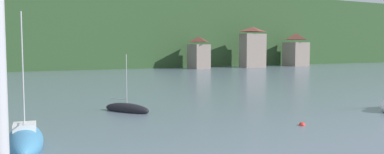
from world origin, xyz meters
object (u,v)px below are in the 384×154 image
(shore_building_west, at_px, (199,53))
(shore_building_central, at_px, (296,50))
(sailboat_mid_7, at_px, (25,141))
(shore_building_westcentral, at_px, (253,48))
(mooring_buoy_near, at_px, (302,125))
(sailboat_mid_8, at_px, (127,109))

(shore_building_west, height_order, shore_building_central, shore_building_central)
(shore_building_west, height_order, sailboat_mid_7, shore_building_west)
(shore_building_west, xyz_separation_m, shore_building_westcentral, (14.72, -0.79, 1.25))
(sailboat_mid_7, xyz_separation_m, mooring_buoy_near, (15.83, -1.87, -0.36))
(shore_building_westcentral, height_order, mooring_buoy_near, shore_building_westcentral)
(sailboat_mid_8, distance_m, mooring_buoy_near, 12.91)
(sailboat_mid_8, bearing_deg, mooring_buoy_near, 7.87)
(shore_building_west, xyz_separation_m, mooring_buoy_near, (-25.61, -61.64, -3.60))
(shore_building_central, xyz_separation_m, sailboat_mid_8, (-63.20, -51.72, -4.03))
(shore_building_west, relative_size, sailboat_mid_7, 1.07)
(shore_building_west, height_order, sailboat_mid_8, shore_building_west)
(mooring_buoy_near, bearing_deg, shore_building_central, 48.28)
(shore_building_central, distance_m, sailboat_mid_7, 92.86)
(shore_building_west, height_order, mooring_buoy_near, shore_building_west)
(shore_building_west, distance_m, shore_building_central, 29.45)
(mooring_buoy_near, bearing_deg, shore_building_westcentral, 56.47)
(shore_building_westcentral, xyz_separation_m, sailboat_mid_7, (-56.16, -58.98, -4.50))
(shore_building_central, bearing_deg, mooring_buoy_near, -131.72)
(shore_building_central, height_order, mooring_buoy_near, shore_building_central)
(shore_building_west, distance_m, sailboat_mid_8, 61.77)
(shore_building_west, bearing_deg, shore_building_central, 0.19)
(shore_building_westcentral, distance_m, mooring_buoy_near, 73.16)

